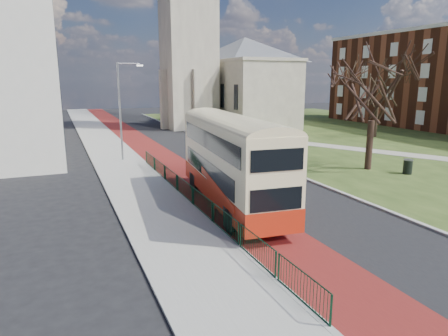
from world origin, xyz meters
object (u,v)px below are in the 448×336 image
winter_tree_near (375,81)px  winter_tree_far (379,81)px  streetlamp (122,106)px  litter_bin (408,167)px  bus (232,158)px

winter_tree_near → winter_tree_far: (13.20, 13.37, -0.05)m
winter_tree_near → streetlamp: bearing=147.3°
winter_tree_near → litter_bin: 6.68m
streetlamp → winter_tree_far: (29.84, 2.70, 2.00)m
litter_bin → bus: bearing=-172.8°
bus → winter_tree_near: size_ratio=1.22×
winter_tree_far → litter_bin: bearing=-126.6°
streetlamp → winter_tree_near: winter_tree_near is taller
winter_tree_near → bus: bearing=-162.2°
winter_tree_far → streetlamp: bearing=-174.8°
bus → litter_bin: bearing=12.9°
streetlamp → winter_tree_near: bearing=-32.7°
bus → litter_bin: bus is taller
streetlamp → bus: 15.42m
streetlamp → winter_tree_near: 19.88m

